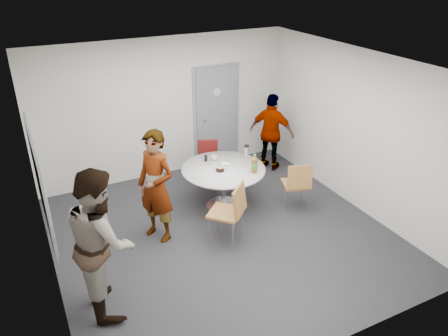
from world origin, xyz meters
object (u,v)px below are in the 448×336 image
chair_near_right (297,182)px  person_right (272,133)px  person_main (156,187)px  door (216,116)px  person_left (102,241)px  chair_near_left (232,208)px  whiteboard (40,182)px  chair_far (208,158)px  table (225,173)px

chair_near_right → person_right: size_ratio=0.57×
person_main → person_right: size_ratio=1.12×
door → person_left: size_ratio=1.11×
person_left → chair_near_left: bearing=-76.5°
whiteboard → chair_near_right: bearing=-1.4°
chair_far → person_right: size_ratio=0.53×
whiteboard → chair_near_left: size_ratio=1.94×
table → whiteboard: bearing=-168.8°
table → chair_far: table is taller
table → person_main: person_main is taller
person_main → person_left: size_ratio=0.93×
whiteboard → table: whiteboard is taller
chair_near_left → chair_near_right: (1.42, 0.32, -0.05)m
person_right → table: bearing=84.6°
chair_near_right → person_main: 2.42m
table → person_main: bearing=-165.1°
chair_near_right → person_right: 1.68m
whiteboard → chair_near_left: (2.51, -0.42, -0.85)m
whiteboard → person_left: whiteboard is taller
table → person_right: size_ratio=0.90×
door → chair_far: bearing=-126.2°
whiteboard → person_left: (0.51, -0.89, -0.50)m
person_left → person_right: bearing=-58.3°
table → person_right: person_right is taller
table → person_right: (1.51, 0.92, 0.15)m
chair_near_left → person_main: 1.18m
whiteboard → person_left: size_ratio=1.00×
person_right → chair_far: bearing=51.3°
door → person_right: 1.18m
door → person_left: bearing=-133.9°
chair_near_right → person_right: (0.48, 1.60, 0.24)m
chair_far → door: bearing=-103.0°
person_left → chair_far: bearing=-45.7°
chair_far → chair_near_left: bearing=98.5°
whiteboard → table: size_ratio=1.33×
whiteboard → chair_near_left: whiteboard is taller
table → door: bearing=68.9°
person_right → door: bearing=10.6°
table → chair_far: size_ratio=1.68×
door → person_main: 2.88m
table → chair_near_left: (-0.39, -1.00, -0.04)m
chair_near_left → person_left: bearing=150.1°
door → person_right: bearing=-42.6°
whiteboard → person_right: size_ratio=1.20×
whiteboard → table: (2.90, 0.58, -0.80)m
whiteboard → chair_near_right: whiteboard is taller
chair_near_left → chair_far: chair_near_left is taller
chair_near_left → chair_far: (0.51, 1.96, -0.09)m
door → person_right: door is taller
door → person_right: (0.85, -0.78, -0.23)m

